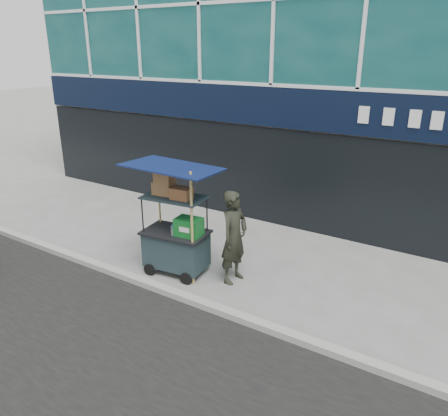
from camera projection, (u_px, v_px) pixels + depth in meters
The scene contains 4 objects.
ground at pixel (170, 288), 8.15m from camera, with size 80.00×80.00×0.00m, color slate.
curb at pixel (163, 290), 7.97m from camera, with size 80.00×0.18×0.12m, color gray.
vendor_cart at pixel (176, 235), 8.45m from camera, with size 1.80×1.37×2.25m.
vendor_man at pixel (234, 237), 8.11m from camera, with size 0.66×0.43×1.80m, color black.
Camera 1 is at (4.68, -5.47, 4.22)m, focal length 35.00 mm.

